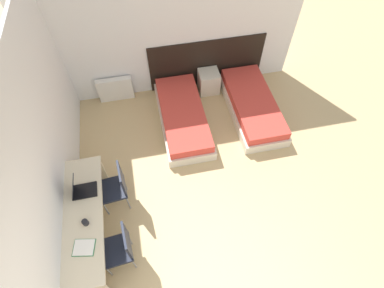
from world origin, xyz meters
TOP-DOWN VIEW (x-y plane):
  - wall_back at (0.00, 4.38)m, footprint 5.02×0.05m
  - wall_left at (-2.03, 2.18)m, footprint 0.05×5.35m
  - headboard_panel at (0.72, 4.34)m, footprint 2.38×0.03m
  - bed_near_window at (0.01, 3.32)m, footprint 0.87×1.98m
  - bed_near_door at (1.42, 3.32)m, footprint 0.87×1.98m
  - nightstand at (0.72, 4.11)m, footprint 0.41×0.40m
  - radiator at (-1.22, 4.26)m, footprint 0.71×0.12m
  - desk at (-1.74, 1.40)m, footprint 0.54×1.90m
  - chair_near_laptop at (-1.30, 1.88)m, footprint 0.45×0.45m
  - chair_near_notebook at (-1.30, 0.94)m, footprint 0.45×0.45m
  - laptop at (-1.75, 1.78)m, footprint 0.35×0.25m
  - open_notebook at (-1.72, 0.96)m, footprint 0.31×0.27m
  - mug at (-1.69, 1.28)m, footprint 0.08×0.08m

SIDE VIEW (x-z plane):
  - bed_near_window at x=0.01m, z-range -0.01..0.37m
  - bed_near_door at x=1.42m, z-range -0.01..0.37m
  - nightstand at x=0.72m, z-range 0.00..0.48m
  - radiator at x=-1.22m, z-range 0.00..0.53m
  - chair_near_laptop at x=-1.30m, z-range 0.05..0.98m
  - chair_near_notebook at x=-1.30m, z-range 0.05..0.98m
  - headboard_panel at x=0.72m, z-range 0.00..1.08m
  - desk at x=-1.74m, z-range 0.20..0.92m
  - open_notebook at x=-1.72m, z-range 0.72..0.74m
  - mug at x=-1.69m, z-range 0.72..0.81m
  - laptop at x=-1.75m, z-range 0.62..0.96m
  - wall_back at x=0.00m, z-range 0.00..2.70m
  - wall_left at x=-2.03m, z-range 0.00..2.70m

